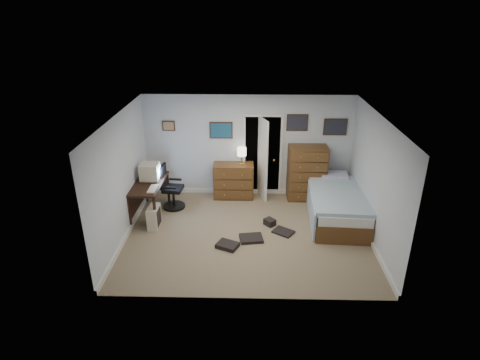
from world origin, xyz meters
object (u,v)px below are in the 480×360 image
low_dresser (234,181)px  bed (337,204)px  office_chair (171,191)px  tall_dresser (307,173)px  computer_desk (145,190)px

low_dresser → bed: low_dresser is taller
office_chair → tall_dresser: 3.28m
low_dresser → tall_dresser: 1.79m
office_chair → bed: 3.80m
bed → office_chair: bearing=177.0°
office_chair → bed: size_ratio=0.46×
computer_desk → low_dresser: 2.18m
low_dresser → office_chair: bearing=-157.8°
office_chair → low_dresser: office_chair is taller
computer_desk → bed: size_ratio=0.61×
tall_dresser → low_dresser: bearing=177.2°
low_dresser → bed: bearing=-24.8°
computer_desk → tall_dresser: size_ratio=1.04×
office_chair → computer_desk: bearing=-138.3°
office_chair → bed: (3.78, -0.43, -0.06)m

